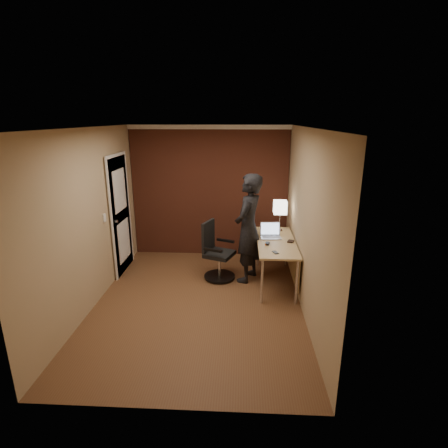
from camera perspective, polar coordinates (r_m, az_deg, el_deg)
The scene contains 9 objects.
room at distance 6.32m, azimuth -5.19°, elevation 5.47°, with size 4.00×4.00×4.00m.
desk at distance 5.71m, azimuth 9.19°, elevation -3.97°, with size 0.60×1.50×0.73m.
desk_lamp at distance 6.05m, azimuth 9.15°, elevation 2.65°, with size 0.22×0.22×0.54m.
laptop at distance 5.83m, azimuth 7.59°, elevation -1.47°, with size 0.34×0.28×0.23m.
mouse at distance 5.48m, azimuth 7.10°, elevation -3.19°, with size 0.06×0.10×0.03m, color black.
phone at distance 5.18m, azimuth 8.39°, elevation -4.61°, with size 0.06×0.12×0.01m, color black.
wallet at distance 5.65m, azimuth 10.84°, elevation -2.80°, with size 0.09×0.11×0.02m, color black.
office_chair at distance 5.88m, azimuth -1.29°, elevation -4.96°, with size 0.57×0.61×0.97m.
person at distance 5.68m, azimuth 3.97°, elevation -0.74°, with size 0.65×0.43×1.79m, color black.
Camera 1 is at (0.62, -4.59, 2.62)m, focal length 28.00 mm.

